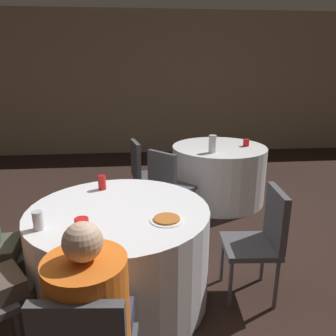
% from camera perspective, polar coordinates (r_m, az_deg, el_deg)
% --- Properties ---
extents(ground_plane, '(16.00, 16.00, 0.00)m').
position_cam_1_polar(ground_plane, '(2.86, -8.34, -20.44)').
color(ground_plane, black).
extents(wall_back, '(16.00, 0.06, 2.80)m').
position_cam_1_polar(wall_back, '(6.82, -7.16, 14.22)').
color(wall_back, gray).
rests_on(wall_back, ground_plane).
extents(table_near, '(1.33, 1.33, 0.75)m').
position_cam_1_polar(table_near, '(2.61, -8.23, -14.56)').
color(table_near, silver).
rests_on(table_near, ground_plane).
extents(table_far, '(1.23, 1.23, 0.75)m').
position_cam_1_polar(table_far, '(4.43, 8.71, -0.96)').
color(table_far, white).
rests_on(table_far, ground_plane).
extents(chair_near_east, '(0.43, 0.43, 0.88)m').
position_cam_1_polar(chair_near_east, '(2.62, 16.17, -10.98)').
color(chair_near_east, '#47474C').
rests_on(chair_near_east, ground_plane).
extents(chair_far_southwest, '(0.57, 0.57, 0.88)m').
position_cam_1_polar(chair_far_southwest, '(3.60, -0.13, -2.42)').
color(chair_far_southwest, '#47474C').
rests_on(chair_far_southwest, ground_plane).
extents(chair_far_west, '(0.48, 0.47, 0.88)m').
position_cam_1_polar(chair_far_west, '(4.05, -4.37, -0.21)').
color(chair_far_west, '#47474C').
rests_on(chair_far_west, ground_plane).
extents(person_orange_shirt, '(0.38, 0.52, 1.13)m').
position_cam_1_polar(person_orange_shirt, '(1.75, -12.88, -24.50)').
color(person_orange_shirt, '#33384C').
rests_on(person_orange_shirt, ground_plane).
extents(pizza_plate_near, '(0.23, 0.23, 0.02)m').
position_cam_1_polar(pizza_plate_near, '(2.23, -0.21, -8.91)').
color(pizza_plate_near, white).
rests_on(pizza_plate_near, table_near).
extents(soda_can_silver, '(0.07, 0.07, 0.12)m').
position_cam_1_polar(soda_can_silver, '(2.25, -21.70, -8.49)').
color(soda_can_silver, silver).
rests_on(soda_can_silver, table_near).
extents(soda_can_red, '(0.07, 0.07, 0.12)m').
position_cam_1_polar(soda_can_red, '(2.81, -11.43, -2.48)').
color(soda_can_red, red).
rests_on(soda_can_red, table_near).
extents(cup_near, '(0.09, 0.09, 0.10)m').
position_cam_1_polar(cup_near, '(2.13, -14.78, -9.67)').
color(cup_near, red).
rests_on(cup_near, table_near).
extents(bottle_far, '(0.09, 0.09, 0.21)m').
position_cam_1_polar(bottle_far, '(3.97, 7.75, 4.17)').
color(bottle_far, white).
rests_on(bottle_far, table_far).
extents(cup_far, '(0.08, 0.08, 0.09)m').
position_cam_1_polar(cup_far, '(4.40, 13.44, 4.31)').
color(cup_far, red).
rests_on(cup_far, table_far).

